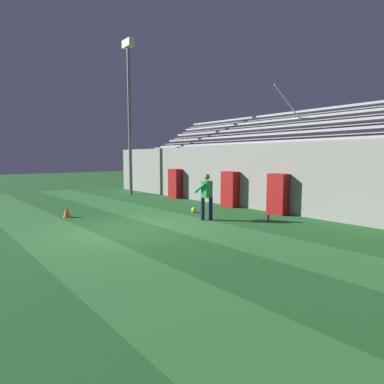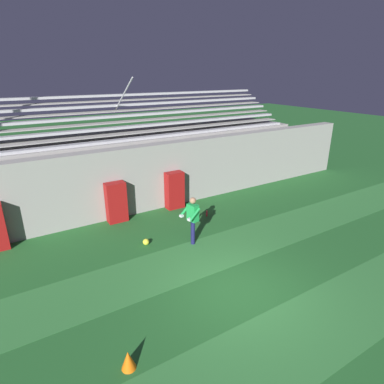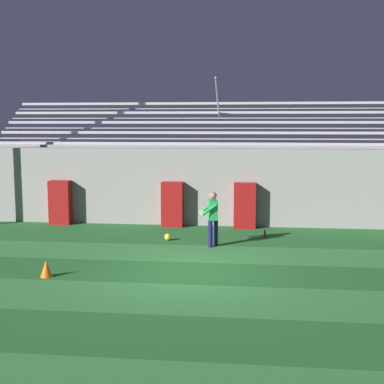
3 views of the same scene
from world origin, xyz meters
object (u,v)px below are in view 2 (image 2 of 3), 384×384
object	(u,v)px
soccer_ball	(146,242)
water_bottle	(207,214)
padding_pillar_gate_left	(116,202)
padding_pillar_gate_right	(175,190)
goalkeeper	(192,217)
traffic_cone	(128,360)

from	to	relation	value
soccer_ball	water_bottle	xyz separation A→B (m)	(3.10, 0.83, 0.01)
padding_pillar_gate_left	padding_pillar_gate_right	size ratio (longest dim) A/B	1.00
padding_pillar_gate_right	water_bottle	distance (m)	1.78
goalkeeper	padding_pillar_gate_left	bearing A→B (deg)	119.19
padding_pillar_gate_left	soccer_ball	distance (m)	2.44
padding_pillar_gate_right	goalkeeper	size ratio (longest dim) A/B	0.97
goalkeeper	traffic_cone	xyz separation A→B (m)	(-3.79, -3.69, -0.74)
padding_pillar_gate_left	water_bottle	size ratio (longest dim) A/B	6.74
soccer_ball	water_bottle	bearing A→B (deg)	15.07
padding_pillar_gate_left	goalkeeper	size ratio (longest dim) A/B	0.97
padding_pillar_gate_right	goalkeeper	bearing A→B (deg)	-107.36
soccer_ball	padding_pillar_gate_right	bearing A→B (deg)	44.01
goalkeeper	padding_pillar_gate_right	bearing A→B (deg)	72.64
padding_pillar_gate_right	soccer_ball	world-z (taller)	padding_pillar_gate_right
water_bottle	padding_pillar_gate_right	bearing A→B (deg)	114.56
padding_pillar_gate_right	soccer_ball	size ratio (longest dim) A/B	7.35
padding_pillar_gate_left	goalkeeper	distance (m)	3.43
goalkeeper	traffic_cone	bearing A→B (deg)	-135.72
padding_pillar_gate_right	traffic_cone	size ratio (longest dim) A/B	3.85
padding_pillar_gate_right	goalkeeper	world-z (taller)	goalkeeper
padding_pillar_gate_right	traffic_cone	bearing A→B (deg)	-125.24
padding_pillar_gate_right	soccer_ball	xyz separation A→B (m)	(-2.41, -2.33, -0.70)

